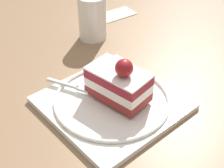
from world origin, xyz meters
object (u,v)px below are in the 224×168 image
fork (75,87)px  folded_napkin (116,14)px  dessert_plate (112,102)px  cake_slice (119,83)px  drink_glass_near (92,20)px

fork → folded_napkin: 0.34m
fork → folded_napkin: size_ratio=0.94×
dessert_plate → cake_slice: size_ratio=2.05×
dessert_plate → cake_slice: (0.01, -0.00, 0.04)m
cake_slice → folded_napkin: cake_slice is taller
folded_napkin → cake_slice: bearing=-124.4°
drink_glass_near → fork: bearing=-130.5°
dessert_plate → fork: (-0.04, 0.06, 0.01)m
dessert_plate → folded_napkin: dessert_plate is taller
cake_slice → drink_glass_near: 0.24m
drink_glass_near → cake_slice: bearing=-111.4°
drink_glass_near → folded_napkin: drink_glass_near is taller
dessert_plate → drink_glass_near: drink_glass_near is taller
fork → cake_slice: bearing=-51.6°
dessert_plate → folded_napkin: (0.21, 0.29, -0.01)m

